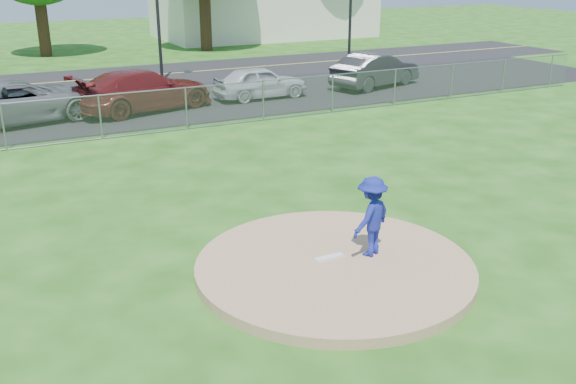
% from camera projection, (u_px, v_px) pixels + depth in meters
% --- Properties ---
extents(ground, '(120.00, 120.00, 0.00)m').
position_uv_depth(ground, '(178.00, 146.00, 20.87)').
color(ground, '#1C5011').
rests_on(ground, ground).
extents(pitchers_mound, '(5.40, 5.40, 0.20)m').
position_uv_depth(pitchers_mound, '(334.00, 267.00, 12.44)').
color(pitchers_mound, '#A8805C').
rests_on(pitchers_mound, ground).
extents(pitching_rubber, '(0.60, 0.15, 0.04)m').
position_uv_depth(pitching_rubber, '(329.00, 257.00, 12.57)').
color(pitching_rubber, white).
rests_on(pitching_rubber, pitchers_mound).
extents(chain_link_fence, '(40.00, 0.06, 1.50)m').
position_uv_depth(chain_link_fence, '(159.00, 112.00, 22.29)').
color(chain_link_fence, gray).
rests_on(chain_link_fence, ground).
extents(parking_lot, '(50.00, 8.00, 0.01)m').
position_uv_depth(parking_lot, '(129.00, 108.00, 26.32)').
color(parking_lot, black).
rests_on(parking_lot, ground).
extents(street, '(60.00, 7.00, 0.01)m').
position_uv_depth(street, '(94.00, 79.00, 32.62)').
color(street, black).
rests_on(street, ground).
extents(commercial_building, '(16.40, 9.40, 4.30)m').
position_uv_depth(commercial_building, '(264.00, 8.00, 50.42)').
color(commercial_building, beige).
rests_on(commercial_building, ground).
extents(traffic_signal_right, '(1.28, 0.20, 5.60)m').
position_uv_depth(traffic_signal_right, '(354.00, 5.00, 35.83)').
color(traffic_signal_right, black).
rests_on(traffic_signal_right, ground).
extents(pitcher, '(1.19, 0.97, 1.61)m').
position_uv_depth(pitcher, '(371.00, 216.00, 12.49)').
color(pitcher, navy).
rests_on(pitcher, pitchers_mound).
extents(parked_car_gray, '(6.20, 3.84, 1.60)m').
position_uv_depth(parked_car_gray, '(20.00, 101.00, 23.65)').
color(parked_car_gray, slate).
rests_on(parked_car_gray, parking_lot).
extents(parked_car_darkred, '(6.06, 3.66, 1.64)m').
position_uv_depth(parked_car_darkred, '(144.00, 90.00, 25.55)').
color(parked_car_darkred, maroon).
rests_on(parked_car_darkred, parking_lot).
extents(parked_car_pearl, '(4.14, 1.77, 1.40)m').
position_uv_depth(parked_car_pearl, '(260.00, 82.00, 27.89)').
color(parked_car_pearl, silver).
rests_on(parked_car_pearl, parking_lot).
extents(parked_car_charcoal, '(5.09, 3.02, 1.58)m').
position_uv_depth(parked_car_charcoal, '(375.00, 70.00, 30.39)').
color(parked_car_charcoal, '#29292C').
rests_on(parked_car_charcoal, parking_lot).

